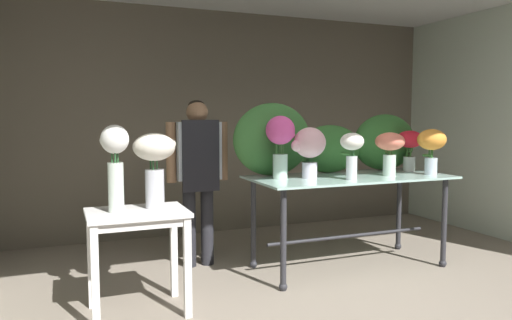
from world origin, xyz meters
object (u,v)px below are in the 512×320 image
object	(u,v)px
vase_sunset_tulips	(431,144)
vase_ivory_stock	(352,150)
vase_white_roses_tall	(115,161)
vase_crimson_carnations	(409,144)
florist	(198,165)
display_table_glass	(350,191)
vase_coral_peonies	(390,147)
vase_fuchsia_lilies	(280,139)
vase_blush_dahlias	(309,147)
vase_cream_lisianthus_tall	(154,159)
side_table_white	(137,226)

from	to	relation	value
vase_sunset_tulips	vase_ivory_stock	size ratio (longest dim) A/B	1.06
vase_white_roses_tall	vase_crimson_carnations	bearing A→B (deg)	8.61
florist	vase_ivory_stock	world-z (taller)	florist
florist	display_table_glass	bearing A→B (deg)	-24.22
display_table_glass	florist	size ratio (longest dim) A/B	1.19
vase_crimson_carnations	vase_white_roses_tall	size ratio (longest dim) A/B	0.67
display_table_glass	vase_white_roses_tall	distance (m)	2.17
vase_crimson_carnations	vase_sunset_tulips	bearing A→B (deg)	-90.12
vase_coral_peonies	display_table_glass	bearing A→B (deg)	161.32
display_table_glass	vase_sunset_tulips	world-z (taller)	vase_sunset_tulips
vase_fuchsia_lilies	vase_coral_peonies	size ratio (longest dim) A/B	1.38
display_table_glass	florist	xyz separation A→B (m)	(-1.28, 0.58, 0.24)
vase_blush_dahlias	vase_fuchsia_lilies	bearing A→B (deg)	166.68
vase_crimson_carnations	vase_coral_peonies	bearing A→B (deg)	-151.05
vase_coral_peonies	vase_white_roses_tall	distance (m)	2.47
vase_ivory_stock	vase_white_roses_tall	world-z (taller)	vase_white_roses_tall
florist	vase_sunset_tulips	bearing A→B (deg)	-20.73
vase_cream_lisianthus_tall	vase_blush_dahlias	bearing A→B (deg)	11.30
display_table_glass	vase_crimson_carnations	world-z (taller)	vase_crimson_carnations
display_table_glass	vase_cream_lisianthus_tall	xyz separation A→B (m)	(-1.84, -0.27, 0.38)
side_table_white	vase_ivory_stock	bearing A→B (deg)	3.19
vase_crimson_carnations	vase_ivory_stock	xyz separation A→B (m)	(-0.89, -0.33, -0.01)
vase_crimson_carnations	vase_blush_dahlias	bearing A→B (deg)	-175.17
side_table_white	vase_ivory_stock	xyz separation A→B (m)	(1.85, 0.10, 0.49)
vase_blush_dahlias	vase_ivory_stock	bearing A→B (deg)	-38.93
vase_blush_dahlias	vase_white_roses_tall	distance (m)	1.73
vase_fuchsia_lilies	vase_blush_dahlias	bearing A→B (deg)	-13.32
vase_cream_lisianthus_tall	florist	bearing A→B (deg)	56.80
vase_coral_peonies	vase_white_roses_tall	xyz separation A→B (m)	(-2.46, -0.21, -0.02)
display_table_glass	side_table_white	bearing A→B (deg)	-170.63
vase_blush_dahlias	vase_crimson_carnations	size ratio (longest dim) A/B	1.11
side_table_white	vase_coral_peonies	bearing A→B (deg)	5.11
display_table_glass	side_table_white	xyz separation A→B (m)	(-1.97, -0.33, -0.09)
side_table_white	vase_cream_lisianthus_tall	xyz separation A→B (m)	(0.14, 0.05, 0.47)
vase_coral_peonies	vase_cream_lisianthus_tall	xyz separation A→B (m)	(-2.19, -0.16, -0.02)
vase_blush_dahlias	side_table_white	bearing A→B (deg)	-167.82
display_table_glass	vase_blush_dahlias	size ratio (longest dim) A/B	4.11
florist	vase_cream_lisianthus_tall	bearing A→B (deg)	-123.20
display_table_glass	vase_ivory_stock	xyz separation A→B (m)	(-0.13, -0.22, 0.40)
vase_blush_dahlias	vase_coral_peonies	distance (m)	0.78
florist	side_table_white	bearing A→B (deg)	-127.50
florist	vase_sunset_tulips	world-z (taller)	florist
side_table_white	vase_fuchsia_lilies	distance (m)	1.48
florist	vase_fuchsia_lilies	distance (m)	0.83
display_table_glass	vase_crimson_carnations	xyz separation A→B (m)	(0.76, 0.11, 0.41)
vase_fuchsia_lilies	vase_crimson_carnations	distance (m)	1.44
vase_fuchsia_lilies	vase_cream_lisianthus_tall	world-z (taller)	vase_fuchsia_lilies
vase_sunset_tulips	vase_cream_lisianthus_tall	xyz separation A→B (m)	(-2.60, -0.08, -0.05)
vase_sunset_tulips	vase_coral_peonies	xyz separation A→B (m)	(-0.41, 0.08, -0.02)
display_table_glass	florist	bearing A→B (deg)	155.78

